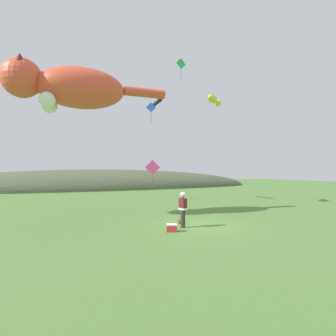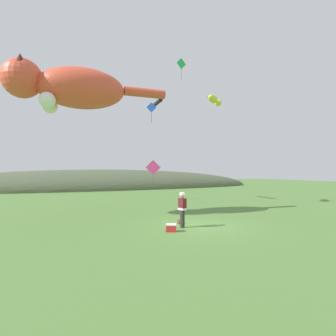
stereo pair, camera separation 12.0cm
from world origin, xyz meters
name	(u,v)px [view 1 (the left image)]	position (x,y,z in m)	size (l,w,h in m)	color
ground_plane	(198,226)	(0.00, 0.00, 0.00)	(120.00, 120.00, 0.00)	#517A38
distant_hill_ridge	(101,188)	(0.00, 31.81, 0.00)	(56.21, 13.91, 6.11)	#4C563D
festival_attendant	(183,209)	(-0.89, 0.04, 0.95)	(0.34, 0.47, 1.77)	#332D28
kite_spool	(180,221)	(-0.62, 0.97, 0.13)	(0.15, 0.26, 0.26)	olive
picnic_cooler	(172,228)	(-1.76, -0.55, 0.18)	(0.58, 0.50, 0.36)	red
kite_giant_cat	(69,87)	(-6.06, 5.52, 8.08)	(10.03, 3.18, 3.04)	#E04C33
kite_fish_windsock	(214,100)	(5.50, 6.98, 8.90)	(2.17, 1.93, 0.70)	yellow
kite_tube_streamer	(156,104)	(1.92, 11.46, 9.28)	(0.55, 2.84, 0.44)	black
kite_diamond_blue	(151,108)	(0.63, 9.10, 8.23)	(0.82, 0.31, 1.76)	blue
kite_diamond_pink	(153,168)	(1.94, 12.36, 3.18)	(1.42, 0.49, 2.39)	#E53F8C
kite_diamond_green	(181,64)	(2.51, 7.18, 11.55)	(0.90, 0.14, 1.81)	green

